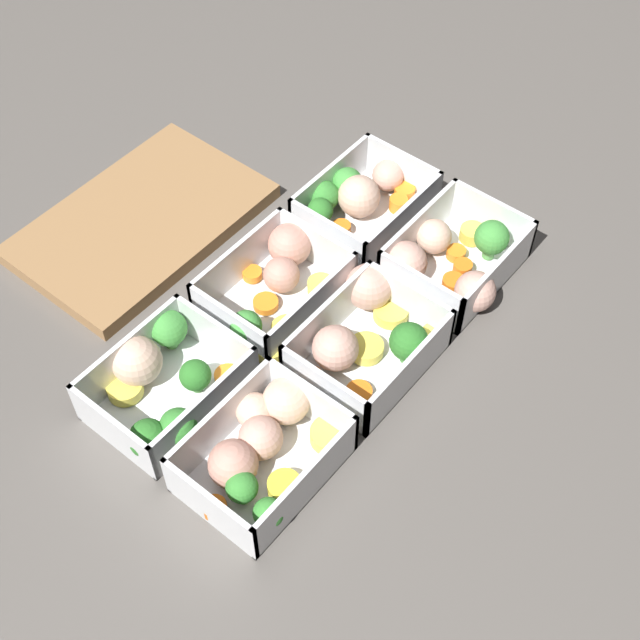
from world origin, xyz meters
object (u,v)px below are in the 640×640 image
(container_far_left, at_px, (161,383))
(container_far_center, at_px, (278,283))
(container_near_left, at_px, (263,447))
(container_far_right, at_px, (360,200))
(container_near_right, at_px, (451,260))
(container_near_center, at_px, (368,333))

(container_far_left, distance_m, container_far_center, 0.17)
(container_near_left, relative_size, container_far_left, 1.12)
(container_near_left, height_order, container_far_right, same)
(container_near_right, relative_size, container_far_left, 1.00)
(container_far_right, bearing_deg, container_near_center, -140.08)
(container_near_center, bearing_deg, container_far_left, 145.82)
(container_near_left, bearing_deg, container_near_right, -1.02)
(container_near_left, relative_size, container_near_right, 1.11)
(container_near_left, xyz_separation_m, container_near_center, (0.17, 0.00, 0.00))
(container_near_left, relative_size, container_near_center, 1.03)
(container_far_center, bearing_deg, container_far_left, 178.55)
(container_near_right, relative_size, container_far_center, 0.92)
(container_near_left, xyz_separation_m, container_far_center, (0.16, 0.12, -0.00))
(container_near_right, bearing_deg, container_near_center, 176.09)
(container_near_center, distance_m, container_near_right, 0.14)
(container_far_left, distance_m, container_far_right, 0.32)
(container_near_right, distance_m, container_far_center, 0.19)
(container_near_right, bearing_deg, container_far_center, 138.85)
(container_near_right, distance_m, container_far_left, 0.34)
(container_near_center, height_order, container_far_left, same)
(container_near_right, height_order, container_far_right, same)
(container_near_left, relative_size, container_far_right, 1.04)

